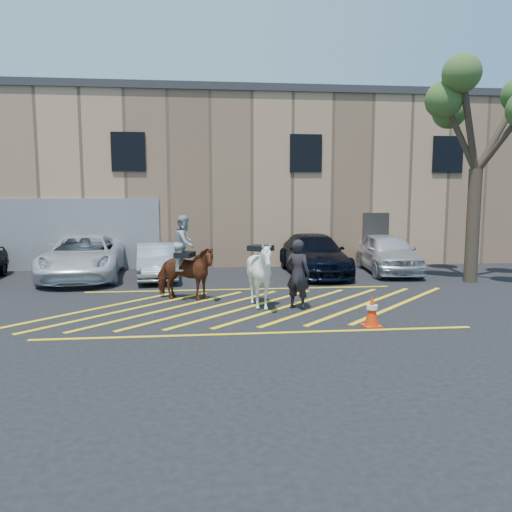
{
  "coord_description": "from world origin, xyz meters",
  "views": [
    {
      "loc": [
        -1.16,
        -13.12,
        2.96
      ],
      "look_at": [
        0.26,
        0.2,
        1.3
      ],
      "focal_mm": 35.0,
      "sensor_mm": 36.0,
      "label": 1
    }
  ],
  "objects": [
    {
      "name": "traffic_cone",
      "position": [
        2.6,
        -2.48,
        0.37
      ],
      "size": [
        0.42,
        0.42,
        0.73
      ],
      "color": "#F83C0A",
      "rests_on": "ground"
    },
    {
      "name": "saddled_white",
      "position": [
        0.32,
        -0.39,
        0.89
      ],
      "size": [
        2.11,
        2.15,
        1.77
      ],
      "color": "white",
      "rests_on": "ground"
    },
    {
      "name": "handler",
      "position": [
        1.27,
        -0.57,
        0.91
      ],
      "size": [
        0.79,
        0.75,
        1.82
      ],
      "primitive_type": "imported",
      "rotation": [
        0.0,
        0.0,
        2.49
      ],
      "color": "black",
      "rests_on": "ground"
    },
    {
      "name": "mounted_bay",
      "position": [
        -1.68,
        0.81,
        0.96
      ],
      "size": [
        1.97,
        1.35,
        2.38
      ],
      "color": "brown",
      "rests_on": "ground"
    },
    {
      "name": "hatching_zone",
      "position": [
        -0.0,
        -0.3,
        0.01
      ],
      "size": [
        12.6,
        5.12,
        0.01
      ],
      "color": "yellow",
      "rests_on": "ground"
    },
    {
      "name": "warehouse",
      "position": [
        -0.01,
        11.99,
        3.65
      ],
      "size": [
        32.42,
        10.2,
        7.3
      ],
      "color": "tan",
      "rests_on": "ground"
    },
    {
      "name": "tree",
      "position": [
        7.85,
        2.74,
        5.69
      ],
      "size": [
        3.99,
        4.37,
        7.31
      ],
      "color": "#493C2C",
      "rests_on": "ground"
    },
    {
      "name": "car_silver_sedan",
      "position": [
        -2.8,
        4.57,
        0.63
      ],
      "size": [
        1.75,
        3.92,
        1.25
      ],
      "primitive_type": "imported",
      "rotation": [
        0.0,
        0.0,
        0.11
      ],
      "color": "#9398A1",
      "rests_on": "ground"
    },
    {
      "name": "car_white_suv",
      "position": [
        5.81,
        5.03,
        0.75
      ],
      "size": [
        2.2,
        4.57,
        1.5
      ],
      "primitive_type": "imported",
      "rotation": [
        0.0,
        0.0,
        -0.1
      ],
      "color": "silver",
      "rests_on": "ground"
    },
    {
      "name": "car_blue_suv",
      "position": [
        2.94,
        4.99,
        0.73
      ],
      "size": [
        2.05,
        5.03,
        1.46
      ],
      "primitive_type": "imported",
      "rotation": [
        0.0,
        0.0,
        -0.0
      ],
      "color": "black",
      "rests_on": "ground"
    },
    {
      "name": "car_white_pickup",
      "position": [
        -5.38,
        4.92,
        0.77
      ],
      "size": [
        2.96,
        5.69,
        1.53
      ],
      "primitive_type": "imported",
      "rotation": [
        0.0,
        0.0,
        0.08
      ],
      "color": "white",
      "rests_on": "ground"
    },
    {
      "name": "ground",
      "position": [
        0.0,
        0.0,
        0.0
      ],
      "size": [
        90.0,
        90.0,
        0.0
      ],
      "primitive_type": "plane",
      "color": "black",
      "rests_on": "ground"
    }
  ]
}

